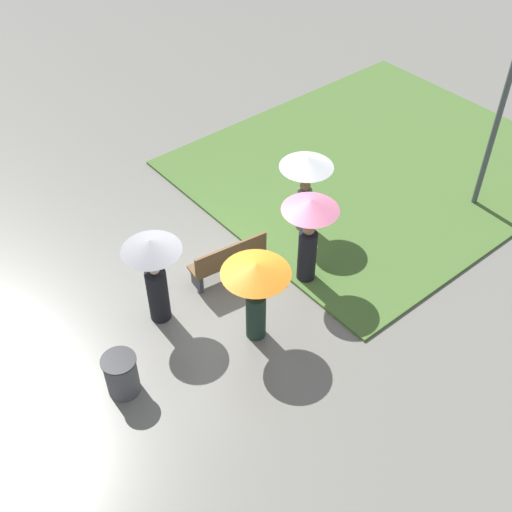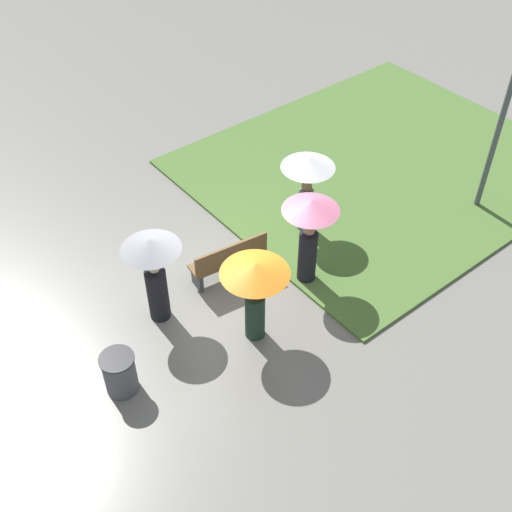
{
  "view_description": "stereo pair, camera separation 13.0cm",
  "coord_description": "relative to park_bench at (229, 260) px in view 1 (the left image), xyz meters",
  "views": [
    {
      "loc": [
        4.91,
        6.99,
        8.82
      ],
      "look_at": [
        -0.48,
        0.44,
        0.97
      ],
      "focal_mm": 45.0,
      "sensor_mm": 36.0,
      "label": 1
    },
    {
      "loc": [
        4.81,
        7.07,
        8.82
      ],
      "look_at": [
        -0.48,
        0.44,
        0.97
      ],
      "focal_mm": 45.0,
      "sensor_mm": 36.0,
      "label": 2
    }
  ],
  "objects": [
    {
      "name": "crowd_person_pink",
      "position": [
        -1.11,
        0.98,
        0.89
      ],
      "size": [
        1.05,
        1.05,
        1.93
      ],
      "rotation": [
        0.0,
        0.0,
        4.89
      ],
      "color": "black",
      "rests_on": "ground_plane"
    },
    {
      "name": "lawn_patch_near",
      "position": [
        -5.02,
        -0.75,
        -0.43
      ],
      "size": [
        8.38,
        7.15,
        0.06
      ],
      "color": "#4C7033",
      "rests_on": "ground_plane"
    },
    {
      "name": "trash_bin",
      "position": [
        2.96,
        1.0,
        -0.07
      ],
      "size": [
        0.58,
        0.58,
        0.78
      ],
      "color": "#4C4C51",
      "rests_on": "ground_plane"
    },
    {
      "name": "ground_plane",
      "position": [
        0.37,
        0.24,
        -0.46
      ],
      "size": [
        90.0,
        90.0,
        0.0
      ],
      "primitive_type": "plane",
      "color": "slate"
    },
    {
      "name": "crowd_person_orange",
      "position": [
        0.52,
        1.45,
        0.8
      ],
      "size": [
        1.18,
        1.18,
        1.71
      ],
      "rotation": [
        0.0,
        0.0,
        2.92
      ],
      "color": "#1E3328",
      "rests_on": "ground_plane"
    },
    {
      "name": "crowd_person_grey",
      "position": [
        1.6,
        0.02,
        0.81
      ],
      "size": [
        1.04,
        1.04,
        1.86
      ],
      "rotation": [
        0.0,
        0.0,
        4.14
      ],
      "color": "black",
      "rests_on": "ground_plane"
    },
    {
      "name": "park_bench",
      "position": [
        0.0,
        0.0,
        0.0
      ],
      "size": [
        1.57,
        0.63,
        0.9
      ],
      "rotation": [
        0.0,
        0.0,
        -0.14
      ],
      "color": "brown",
      "rests_on": "ground_plane"
    },
    {
      "name": "lamp_post",
      "position": [
        -5.6,
        1.62,
        2.46
      ],
      "size": [
        0.32,
        0.32,
        4.56
      ],
      "color": "#474C51",
      "rests_on": "ground_plane"
    },
    {
      "name": "crowd_person_white",
      "position": [
        -2.09,
        -0.16,
        0.95
      ],
      "size": [
        1.08,
        1.08,
        1.84
      ],
      "rotation": [
        0.0,
        0.0,
        4.04
      ],
      "color": "slate",
      "rests_on": "ground_plane"
    }
  ]
}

